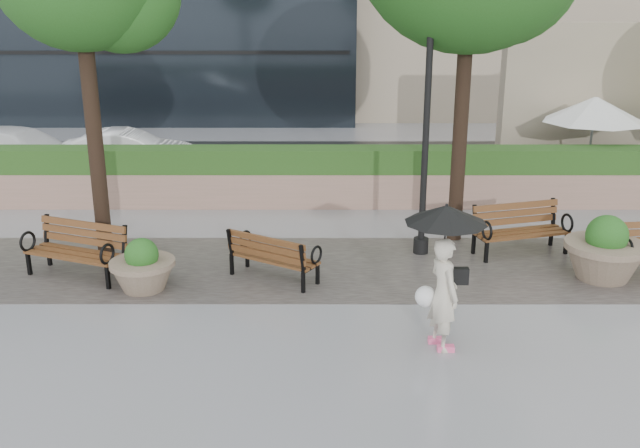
{
  "coord_description": "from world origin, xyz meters",
  "views": [
    {
      "loc": [
        -0.28,
        -8.92,
        4.68
      ],
      "look_at": [
        -0.29,
        2.14,
        1.1
      ],
      "focal_mm": 40.0,
      "sensor_mm": 36.0,
      "label": 1
    }
  ],
  "objects_px": {
    "bench_2": "(274,266)",
    "lamppost": "(425,155)",
    "bench_1": "(77,262)",
    "pedestrian": "(444,263)",
    "car_left": "(20,154)",
    "planter_right": "(604,254)",
    "bench_3": "(520,240)",
    "planter_left": "(143,270)",
    "car_right": "(128,152)"
  },
  "relations": [
    {
      "from": "bench_2",
      "to": "lamppost",
      "type": "xyz_separation_m",
      "value": [
        2.7,
        1.32,
        1.65
      ]
    },
    {
      "from": "bench_2",
      "to": "bench_1",
      "type": "bearing_deg",
      "value": 30.0
    },
    {
      "from": "bench_2",
      "to": "pedestrian",
      "type": "bearing_deg",
      "value": 167.77
    },
    {
      "from": "bench_1",
      "to": "bench_2",
      "type": "bearing_deg",
      "value": 19.76
    },
    {
      "from": "bench_2",
      "to": "car_left",
      "type": "distance_m",
      "value": 10.11
    },
    {
      "from": "car_left",
      "to": "planter_right",
      "type": "bearing_deg",
      "value": -109.2
    },
    {
      "from": "bench_2",
      "to": "bench_3",
      "type": "height_order",
      "value": "bench_3"
    },
    {
      "from": "planter_left",
      "to": "car_right",
      "type": "height_order",
      "value": "car_right"
    },
    {
      "from": "lamppost",
      "to": "planter_right",
      "type": "bearing_deg",
      "value": -23.33
    },
    {
      "from": "lamppost",
      "to": "pedestrian",
      "type": "height_order",
      "value": "lamppost"
    },
    {
      "from": "bench_2",
      "to": "car_right",
      "type": "xyz_separation_m",
      "value": [
        -4.41,
        7.6,
        0.35
      ]
    },
    {
      "from": "bench_3",
      "to": "car_left",
      "type": "height_order",
      "value": "car_left"
    },
    {
      "from": "planter_left",
      "to": "car_right",
      "type": "relative_size",
      "value": 0.3
    },
    {
      "from": "bench_2",
      "to": "lamppost",
      "type": "height_order",
      "value": "lamppost"
    },
    {
      "from": "bench_2",
      "to": "car_left",
      "type": "bearing_deg",
      "value": -12.77
    },
    {
      "from": "bench_2",
      "to": "planter_right",
      "type": "height_order",
      "value": "planter_right"
    },
    {
      "from": "bench_1",
      "to": "pedestrian",
      "type": "bearing_deg",
      "value": -1.5
    },
    {
      "from": "car_left",
      "to": "bench_3",
      "type": "bearing_deg",
      "value": -106.84
    },
    {
      "from": "planter_left",
      "to": "planter_right",
      "type": "bearing_deg",
      "value": 3.6
    },
    {
      "from": "car_left",
      "to": "pedestrian",
      "type": "xyz_separation_m",
      "value": [
        9.61,
        -9.55,
        0.58
      ]
    },
    {
      "from": "planter_left",
      "to": "planter_right",
      "type": "xyz_separation_m",
      "value": [
        7.78,
        0.49,
        0.09
      ]
    },
    {
      "from": "bench_1",
      "to": "planter_left",
      "type": "distance_m",
      "value": 1.4
    },
    {
      "from": "bench_1",
      "to": "car_left",
      "type": "xyz_separation_m",
      "value": [
        -3.74,
        7.01,
        0.38
      ]
    },
    {
      "from": "bench_2",
      "to": "pedestrian",
      "type": "relative_size",
      "value": 0.81
    },
    {
      "from": "planter_left",
      "to": "car_right",
      "type": "bearing_deg",
      "value": 105.88
    },
    {
      "from": "bench_2",
      "to": "pedestrian",
      "type": "xyz_separation_m",
      "value": [
        2.46,
        -2.42,
        0.99
      ]
    },
    {
      "from": "planter_right",
      "to": "car_right",
      "type": "distance_m",
      "value": 12.58
    },
    {
      "from": "planter_right",
      "to": "car_right",
      "type": "relative_size",
      "value": 0.38
    },
    {
      "from": "pedestrian",
      "to": "bench_3",
      "type": "bearing_deg",
      "value": -49.74
    },
    {
      "from": "car_right",
      "to": "pedestrian",
      "type": "height_order",
      "value": "pedestrian"
    },
    {
      "from": "car_left",
      "to": "bench_2",
      "type": "bearing_deg",
      "value": -125.2
    },
    {
      "from": "bench_1",
      "to": "pedestrian",
      "type": "relative_size",
      "value": 0.93
    },
    {
      "from": "bench_1",
      "to": "bench_3",
      "type": "bearing_deg",
      "value": 30.17
    },
    {
      "from": "bench_1",
      "to": "planter_right",
      "type": "distance_m",
      "value": 9.06
    },
    {
      "from": "bench_2",
      "to": "lamppost",
      "type": "relative_size",
      "value": 0.39
    },
    {
      "from": "planter_right",
      "to": "car_left",
      "type": "relative_size",
      "value": 0.3
    },
    {
      "from": "car_left",
      "to": "car_right",
      "type": "distance_m",
      "value": 2.77
    },
    {
      "from": "car_left",
      "to": "pedestrian",
      "type": "distance_m",
      "value": 13.56
    },
    {
      "from": "bench_1",
      "to": "bench_3",
      "type": "distance_m",
      "value": 8.04
    },
    {
      "from": "bench_3",
      "to": "pedestrian",
      "type": "xyz_separation_m",
      "value": [
        -2.09,
        -3.69,
        0.96
      ]
    },
    {
      "from": "planter_right",
      "to": "pedestrian",
      "type": "height_order",
      "value": "pedestrian"
    },
    {
      "from": "bench_1",
      "to": "car_left",
      "type": "relative_size",
      "value": 0.42
    },
    {
      "from": "bench_2",
      "to": "planter_right",
      "type": "xyz_separation_m",
      "value": [
        5.65,
        0.05,
        0.19
      ]
    },
    {
      "from": "bench_3",
      "to": "planter_right",
      "type": "xyz_separation_m",
      "value": [
        1.1,
        -1.23,
        0.17
      ]
    },
    {
      "from": "pedestrian",
      "to": "bench_1",
      "type": "bearing_deg",
      "value": 46.28
    },
    {
      "from": "bench_1",
      "to": "planter_right",
      "type": "xyz_separation_m",
      "value": [
        9.06,
        -0.08,
        0.16
      ]
    },
    {
      "from": "bench_3",
      "to": "car_left",
      "type": "xyz_separation_m",
      "value": [
        -11.69,
        5.86,
        0.38
      ]
    },
    {
      "from": "bench_1",
      "to": "planter_left",
      "type": "bearing_deg",
      "value": -2.09
    },
    {
      "from": "car_right",
      "to": "lamppost",
      "type": "bearing_deg",
      "value": -134.35
    },
    {
      "from": "planter_left",
      "to": "bench_3",
      "type": "bearing_deg",
      "value": 14.41
    }
  ]
}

